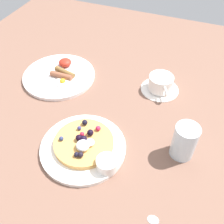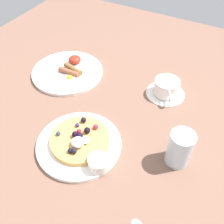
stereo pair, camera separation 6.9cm
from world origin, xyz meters
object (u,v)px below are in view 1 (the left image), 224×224
object	(u,v)px
syrup_ramekin	(107,164)
water_glass	(184,141)
pancake_plate	(83,147)
breakfast_plate	(59,76)
coffee_saucer	(160,89)
coffee_cup	(161,83)

from	to	relation	value
syrup_ramekin	water_glass	distance (cm)	21.97
pancake_plate	breakfast_plate	size ratio (longest dim) A/B	0.92
breakfast_plate	coffee_saucer	size ratio (longest dim) A/B	1.99
coffee_saucer	pancake_plate	bearing A→B (deg)	-112.86
pancake_plate	coffee_saucer	world-z (taller)	pancake_plate
syrup_ramekin	coffee_cup	size ratio (longest dim) A/B	0.53
coffee_saucer	water_glass	world-z (taller)	water_glass
pancake_plate	breakfast_plate	distance (cm)	35.29
pancake_plate	coffee_cup	size ratio (longest dim) A/B	2.30
syrup_ramekin	breakfast_plate	bearing A→B (deg)	136.47
syrup_ramekin	water_glass	xyz separation A→B (cm)	(17.63, 12.87, 2.47)
coffee_saucer	water_glass	distance (cm)	28.13
coffee_saucer	coffee_cup	size ratio (longest dim) A/B	1.26
breakfast_plate	water_glass	world-z (taller)	water_glass
pancake_plate	breakfast_plate	xyz separation A→B (cm)	(-23.12, 26.66, 0.00)
coffee_saucer	breakfast_plate	bearing A→B (deg)	-169.40
pancake_plate	breakfast_plate	bearing A→B (deg)	130.93
coffee_cup	water_glass	world-z (taller)	water_glass
coffee_saucer	water_glass	bearing A→B (deg)	-63.11
syrup_ramekin	coffee_saucer	bearing A→B (deg)	82.24
water_glass	coffee_saucer	bearing A→B (deg)	116.89
breakfast_plate	water_glass	xyz separation A→B (cm)	(49.81, -17.70, 4.76)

